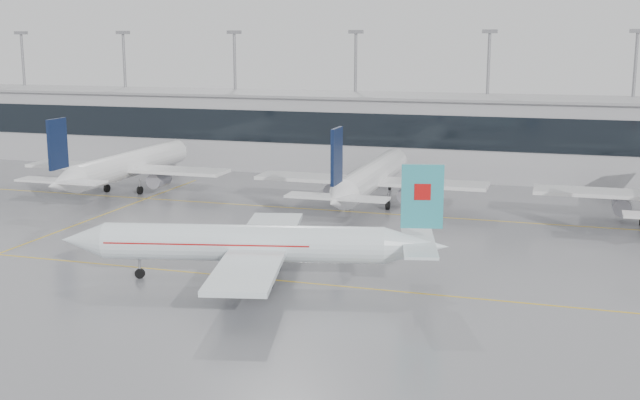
% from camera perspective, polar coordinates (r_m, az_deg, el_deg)
% --- Properties ---
extents(ground, '(320.00, 320.00, 0.00)m').
position_cam_1_polar(ground, '(71.49, -2.85, -5.74)').
color(ground, gray).
rests_on(ground, ground).
extents(taxi_line_main, '(120.00, 0.25, 0.01)m').
position_cam_1_polar(taxi_line_main, '(71.49, -2.85, -5.74)').
color(taxi_line_main, gold).
rests_on(taxi_line_main, ground).
extents(taxi_line_north, '(120.00, 0.25, 0.01)m').
position_cam_1_polar(taxi_line_north, '(99.31, 3.06, -0.88)').
color(taxi_line_north, gold).
rests_on(taxi_line_north, ground).
extents(taxi_line_cross, '(0.25, 60.00, 0.01)m').
position_cam_1_polar(taxi_line_cross, '(97.83, -16.50, -1.52)').
color(taxi_line_cross, gold).
rests_on(taxi_line_cross, ground).
extents(terminal, '(180.00, 15.00, 12.00)m').
position_cam_1_polar(terminal, '(129.22, 6.57, 4.59)').
color(terminal, '#A1A1A5').
rests_on(terminal, ground).
extents(terminal_glass, '(180.00, 0.20, 5.00)m').
position_cam_1_polar(terminal_glass, '(121.69, 5.92, 4.90)').
color(terminal_glass, black).
rests_on(terminal_glass, ground).
extents(terminal_roof, '(182.00, 16.00, 0.40)m').
position_cam_1_polar(terminal_roof, '(128.65, 6.63, 7.33)').
color(terminal_roof, gray).
rests_on(terminal_roof, ground).
extents(light_masts, '(156.40, 1.00, 22.60)m').
position_cam_1_polar(light_masts, '(134.47, 7.12, 7.98)').
color(light_masts, gray).
rests_on(light_masts, ground).
extents(air_canada_jet, '(34.19, 27.23, 10.59)m').
position_cam_1_polar(air_canada_jet, '(70.61, -4.46, -3.17)').
color(air_canada_jet, white).
rests_on(air_canada_jet, ground).
extents(parked_jet_b, '(29.64, 36.96, 11.72)m').
position_cam_1_polar(parked_jet_b, '(115.32, -13.58, 2.40)').
color(parked_jet_b, white).
rests_on(parked_jet_b, ground).
extents(parked_jet_c, '(29.64, 36.96, 11.72)m').
position_cam_1_polar(parked_jet_c, '(102.12, 3.59, 1.57)').
color(parked_jet_c, white).
rests_on(parked_jet_c, ground).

